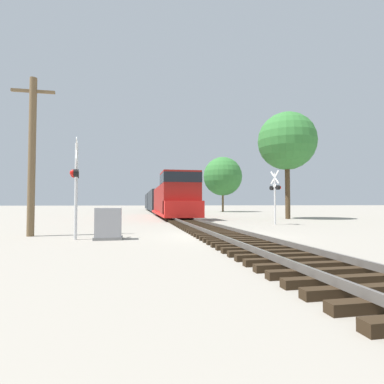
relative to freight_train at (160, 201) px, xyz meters
The scene contains 9 objects.
ground_plane 34.29m from the freight_train, 90.00° to the right, with size 400.00×400.00×0.00m, color gray.
rail_track_bed 34.28m from the freight_train, 90.00° to the right, with size 2.60×160.00×0.31m.
freight_train is the anchor object (origin of this frame).
crossing_signal_near 35.09m from the freight_train, 99.96° to the right, with size 0.45×1.01×4.00m.
crossing_signal_far 28.87m from the freight_train, 79.00° to the right, with size 0.45×1.01×3.65m.
relay_cabinet 35.13m from the freight_train, 97.82° to the right, with size 1.09×0.66×1.25m.
utility_pole 33.94m from the freight_train, 104.03° to the right, with size 1.80×0.31×7.00m.
tree_far_right 24.33m from the freight_train, 64.67° to the right, with size 5.38×5.38×9.95m.
tree_mid_background 12.13m from the freight_train, 12.89° to the left, with size 6.66×6.66×9.44m.
Camera 1 is at (-3.73, -12.78, 1.43)m, focal length 28.00 mm.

